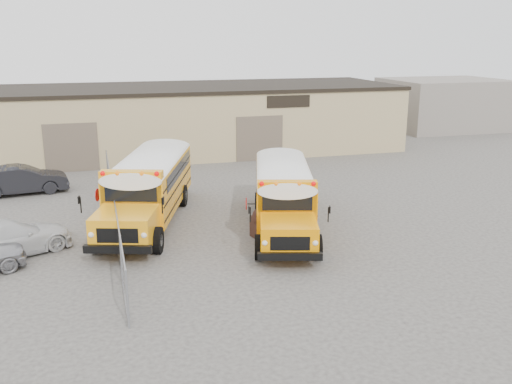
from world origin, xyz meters
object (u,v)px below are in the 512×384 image
object	(u,v)px
school_bus_left	(172,155)
tarp_bundle	(263,221)
car_dark	(22,180)
car_white	(8,238)
school_bus_right	(279,162)

from	to	relation	value
school_bus_left	tarp_bundle	distance (m)	10.01
car_dark	car_white	bearing A→B (deg)	174.76
car_white	car_dark	xyz separation A→B (m)	(-0.43, 9.33, 0.07)
school_bus_left	car_white	xyz separation A→B (m)	(-7.50, -9.02, -1.04)
tarp_bundle	car_dark	world-z (taller)	car_dark
school_bus_left	car_dark	distance (m)	7.99
school_bus_right	car_white	bearing A→B (deg)	-154.70
school_bus_left	car_dark	xyz separation A→B (m)	(-7.92, 0.31, -0.97)
school_bus_left	school_bus_right	distance (m)	6.03
school_bus_right	car_dark	world-z (taller)	school_bus_right
school_bus_right	car_white	world-z (taller)	school_bus_right
school_bus_right	car_white	distance (m)	14.11
car_dark	school_bus_right	bearing A→B (deg)	-111.98
school_bus_left	school_bus_right	bearing A→B (deg)	-29.84
tarp_bundle	car_dark	bearing A→B (deg)	135.99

